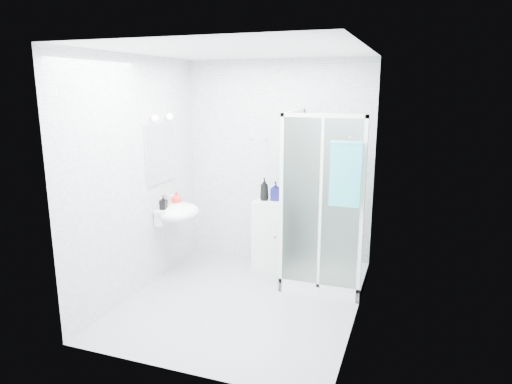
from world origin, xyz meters
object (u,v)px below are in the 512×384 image
at_px(hand_towel, 346,173).
at_px(shampoo_bottle_b, 275,191).
at_px(storage_cabinet, 271,235).
at_px(shower_enclosure, 318,248).
at_px(wall_basin, 177,212).
at_px(shampoo_bottle_a, 264,189).
at_px(soap_dispenser_orange, 177,198).
at_px(soap_dispenser_black, 163,202).

distance_m(hand_towel, shampoo_bottle_b, 1.22).
xyz_separation_m(storage_cabinet, hand_towel, (0.99, -0.65, 0.97)).
bearing_deg(shower_enclosure, shampoo_bottle_b, 156.34).
relative_size(wall_basin, shampoo_bottle_a, 1.99).
relative_size(shower_enclosure, wall_basin, 3.57).
distance_m(storage_cabinet, hand_towel, 1.53).
xyz_separation_m(wall_basin, hand_towel, (1.99, -0.09, 0.62)).
bearing_deg(wall_basin, soap_dispenser_orange, 121.09).
bearing_deg(soap_dispenser_orange, shower_enclosure, 6.37).
xyz_separation_m(hand_towel, soap_dispenser_orange, (-2.06, 0.21, -0.48)).
distance_m(wall_basin, shampoo_bottle_a, 1.09).
bearing_deg(shampoo_bottle_a, soap_dispenser_black, -145.89).
relative_size(hand_towel, shampoo_bottle_a, 2.40).
bearing_deg(soap_dispenser_orange, wall_basin, -58.91).
bearing_deg(shampoo_bottle_a, shower_enclosure, -16.75).
relative_size(shower_enclosure, shampoo_bottle_b, 8.50).
bearing_deg(soap_dispenser_black, shower_enclosure, 14.81).
bearing_deg(soap_dispenser_black, wall_basin, 56.67).
bearing_deg(storage_cabinet, soap_dispenser_orange, -152.68).
xyz_separation_m(hand_towel, shampoo_bottle_a, (-1.07, 0.62, -0.38)).
height_order(wall_basin, soap_dispenser_black, soap_dispenser_black).
bearing_deg(soap_dispenser_black, hand_towel, 1.70).
height_order(storage_cabinet, soap_dispenser_black, soap_dispenser_black).
xyz_separation_m(shampoo_bottle_b, soap_dispenser_orange, (-1.12, -0.46, -0.08)).
bearing_deg(hand_towel, soap_dispenser_black, -178.30).
bearing_deg(soap_dispenser_black, storage_cabinet, 33.17).
bearing_deg(shampoo_bottle_a, wall_basin, -149.54).
relative_size(hand_towel, shampoo_bottle_b, 2.86).
height_order(wall_basin, shampoo_bottle_a, shampoo_bottle_a).
xyz_separation_m(shower_enclosure, storage_cabinet, (-0.66, 0.25, 0.00)).
bearing_deg(shampoo_bottle_b, shampoo_bottle_a, -160.92).
relative_size(wall_basin, soap_dispenser_black, 3.31).
distance_m(wall_basin, shampoo_bottle_b, 1.22).
xyz_separation_m(soap_dispenser_orange, soap_dispenser_black, (-0.02, -0.27, 0.01)).
relative_size(shower_enclosure, storage_cabinet, 2.23).
relative_size(shampoo_bottle_a, shampoo_bottle_b, 1.19).
height_order(storage_cabinet, hand_towel, hand_towel).
bearing_deg(shampoo_bottle_a, hand_towel, -30.18).
bearing_deg(soap_dispenser_orange, shampoo_bottle_a, 22.77).
distance_m(storage_cabinet, soap_dispenser_orange, 1.26).
distance_m(hand_towel, shampoo_bottle_a, 1.30).
bearing_deg(storage_cabinet, shampoo_bottle_b, 23.92).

